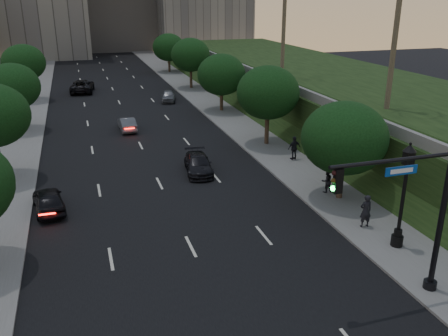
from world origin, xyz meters
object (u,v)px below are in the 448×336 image
object	(u,v)px
traffic_signal_mast	(420,218)
sedan_near_left	(48,200)
sedan_mid_left	(127,124)
pedestrian_c	(294,148)
sedan_far_left	(82,86)
sedan_near_right	(198,164)
pedestrian_b	(327,181)
street_lamp	(403,201)
pedestrian_a	(366,211)
sedan_far_right	(169,96)

from	to	relation	value
traffic_signal_mast	sedan_near_left	xyz separation A→B (m)	(-14.89, 13.52, -2.98)
sedan_mid_left	pedestrian_c	world-z (taller)	pedestrian_c
sedan_far_left	sedan_near_right	distance (m)	34.26
pedestrian_b	pedestrian_c	world-z (taller)	pedestrian_c
traffic_signal_mast	street_lamp	xyz separation A→B (m)	(2.04, 3.59, -1.04)
pedestrian_a	pedestrian_c	world-z (taller)	pedestrian_a
traffic_signal_mast	sedan_far_right	distance (m)	41.85
sedan_far_left	pedestrian_b	bearing A→B (deg)	116.31
sedan_near_right	pedestrian_c	size ratio (longest dim) A/B	2.40
traffic_signal_mast	street_lamp	distance (m)	4.25
sedan_near_right	sedan_near_left	bearing A→B (deg)	-152.99
sedan_far_left	sedan_near_right	size ratio (longest dim) A/B	1.34
pedestrian_a	pedestrian_c	bearing A→B (deg)	-92.94
street_lamp	sedan_far_right	distance (m)	38.38
traffic_signal_mast	pedestrian_b	size ratio (longest dim) A/B	4.56
pedestrian_a	sedan_far_left	bearing A→B (deg)	-70.35
sedan_near_right	pedestrian_c	xyz separation A→B (m)	(7.64, 0.18, 0.43)
sedan_far_right	pedestrian_a	world-z (taller)	pedestrian_a
sedan_far_left	pedestrian_a	xyz separation A→B (m)	(13.47, -44.77, 0.26)
sedan_far_left	pedestrian_b	world-z (taller)	pedestrian_b
sedan_far_right	pedestrian_c	xyz separation A→B (m)	(4.96, -24.38, 0.40)
pedestrian_a	pedestrian_c	distance (m)	11.47
street_lamp	sedan_near_left	bearing A→B (deg)	149.60
street_lamp	sedan_far_left	distance (m)	49.11
street_lamp	sedan_mid_left	world-z (taller)	street_lamp
sedan_far_left	sedan_far_right	size ratio (longest dim) A/B	1.50
sedan_far_left	sedan_far_right	world-z (taller)	sedan_far_left
pedestrian_a	pedestrian_b	bearing A→B (deg)	-91.47
pedestrian_b	pedestrian_c	distance (m)	6.53
pedestrian_b	pedestrian_a	bearing A→B (deg)	81.40
street_lamp	pedestrian_b	world-z (taller)	street_lamp
sedan_near_right	pedestrian_a	world-z (taller)	pedestrian_a
traffic_signal_mast	sedan_far_left	size ratio (longest dim) A/B	1.19
sedan_far_left	pedestrian_b	distance (m)	42.18
street_lamp	sedan_near_left	xyz separation A→B (m)	(-16.93, 9.93, -1.94)
sedan_mid_left	sedan_far_left	world-z (taller)	sedan_far_left
sedan_far_right	sedan_far_left	bearing A→B (deg)	150.57
sedan_far_right	pedestrian_b	xyz separation A→B (m)	(4.17, -30.86, 0.25)
sedan_mid_left	pedestrian_b	size ratio (longest dim) A/B	2.55
sedan_far_left	pedestrian_a	bearing A→B (deg)	113.89
sedan_far_left	sedan_near_left	bearing A→B (deg)	92.40
street_lamp	sedan_near_right	size ratio (longest dim) A/B	1.27
sedan_near_right	sedan_far_right	world-z (taller)	sedan_far_right
sedan_near_left	sedan_far_left	size ratio (longest dim) A/B	0.69
traffic_signal_mast	pedestrian_c	world-z (taller)	traffic_signal_mast
traffic_signal_mast	sedan_far_left	xyz separation A→B (m)	(-11.81, 50.67, -2.85)
traffic_signal_mast	pedestrian_b	xyz separation A→B (m)	(2.04, 10.83, -2.75)
street_lamp	sedan_near_left	world-z (taller)	street_lamp
sedan_near_right	pedestrian_b	size ratio (longest dim) A/B	2.88
sedan_far_left	pedestrian_c	distance (m)	36.43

